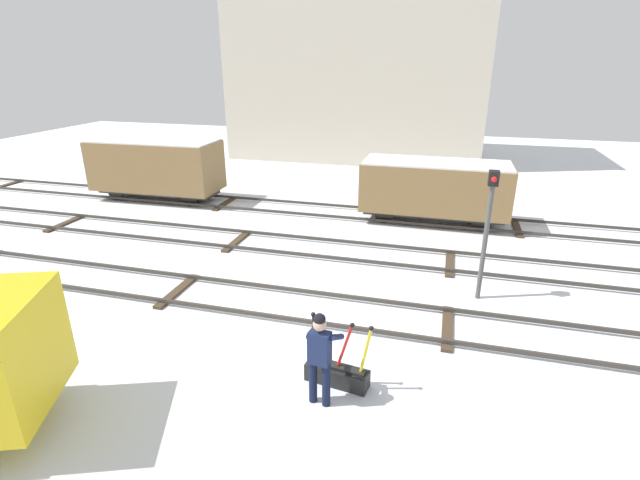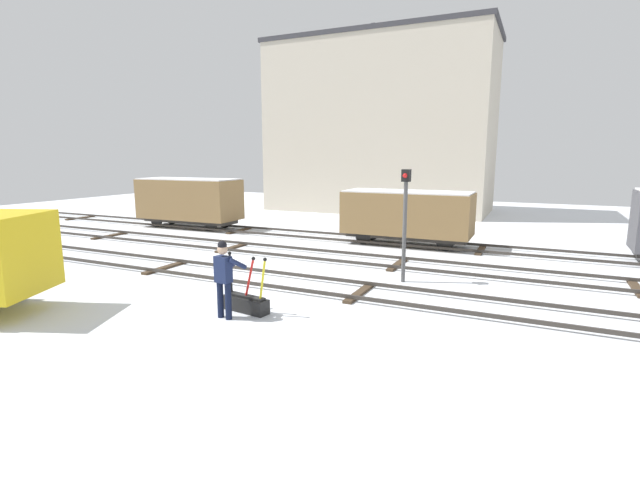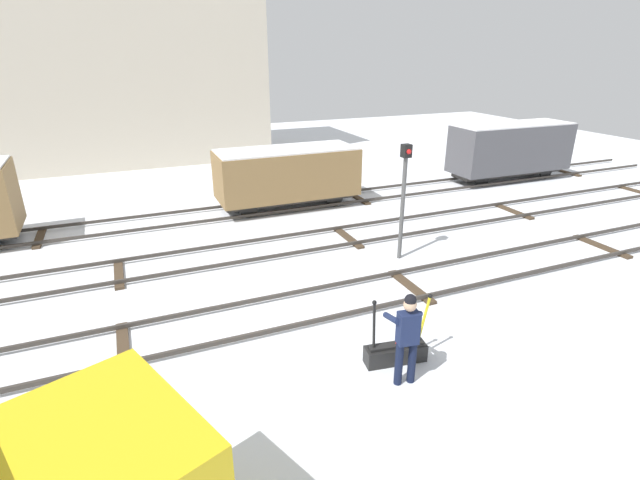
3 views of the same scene
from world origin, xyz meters
TOP-DOWN VIEW (x-y plane):
  - ground_plane at (0.00, 0.00)m, footprint 60.00×60.00m
  - track_main_line at (0.00, 0.00)m, footprint 44.00×1.94m
  - track_siding_near at (0.00, 3.79)m, footprint 44.00×1.94m
  - track_siding_far at (0.00, 7.69)m, footprint 44.00×1.94m
  - switch_lever_frame at (1.49, -2.55)m, footprint 1.32×0.54m
  - rail_worker at (1.31, -3.14)m, footprint 0.61×0.75m
  - signal_post at (4.26, 1.79)m, footprint 0.24×0.32m
  - apartment_building at (-2.51, 20.05)m, footprint 15.16×7.05m
  - freight_car_back_track at (2.80, 7.69)m, footprint 5.38×2.10m
  - freight_car_far_end at (-9.00, 7.69)m, footprint 5.55×2.29m
  - perched_bird_roof_left at (-2.06, 16.84)m, footprint 0.28×0.19m
  - perched_bird_roof_right at (-8.17, 20.22)m, footprint 0.21×0.28m

SIDE VIEW (x-z plane):
  - ground_plane at x=0.00m, z-range 0.00..0.00m
  - track_main_line at x=0.00m, z-range 0.02..0.20m
  - track_siding_near at x=0.00m, z-range 0.02..0.20m
  - track_siding_far at x=0.00m, z-range 0.02..0.20m
  - switch_lever_frame at x=1.49m, z-range -0.48..0.97m
  - rail_worker at x=1.31m, z-range 0.13..1.99m
  - freight_car_back_track at x=2.80m, z-range 0.18..2.51m
  - freight_car_far_end at x=-9.00m, z-range 0.18..2.80m
  - signal_post at x=4.26m, z-range 0.41..3.81m
  - apartment_building at x=-2.51m, z-range 0.01..11.64m
  - perched_bird_roof_left at x=-2.06m, z-range 11.63..11.76m
  - perched_bird_roof_right at x=-8.17m, z-range 11.63..11.76m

